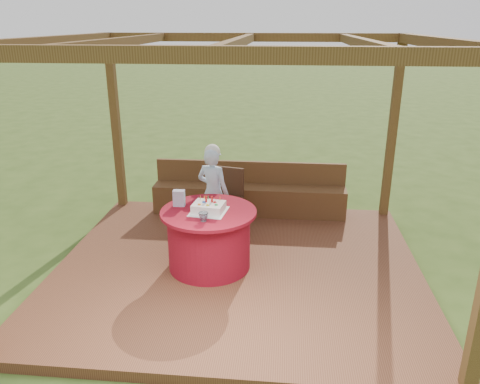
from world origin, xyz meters
name	(u,v)px	position (x,y,z in m)	size (l,w,h in m)	color
ground	(238,273)	(0.00, 0.00, 0.00)	(60.00, 60.00, 0.00)	#334C19
deck	(238,269)	(0.00, 0.00, 0.06)	(4.50, 4.00, 0.12)	brown
pergola	(238,79)	(0.00, 0.00, 2.41)	(4.50, 4.00, 2.72)	brown
bench	(249,197)	(0.00, 1.72, 0.38)	(3.00, 0.42, 0.80)	brown
table	(209,238)	(-0.35, -0.07, 0.50)	(1.15, 1.15, 0.75)	maroon
chair	(228,195)	(-0.28, 1.20, 0.60)	(0.50, 0.50, 0.87)	#3C2213
elderly_woman	(213,191)	(-0.43, 0.82, 0.79)	(0.55, 0.46, 1.34)	#9BC1E6
birthday_cake	(209,207)	(-0.34, -0.11, 0.92)	(0.46, 0.46, 0.18)	white
gift_bag	(179,198)	(-0.73, 0.05, 0.97)	(0.14, 0.09, 0.20)	#DD8FC6
drinking_glass	(203,217)	(-0.35, -0.39, 0.92)	(0.11, 0.11, 0.10)	white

